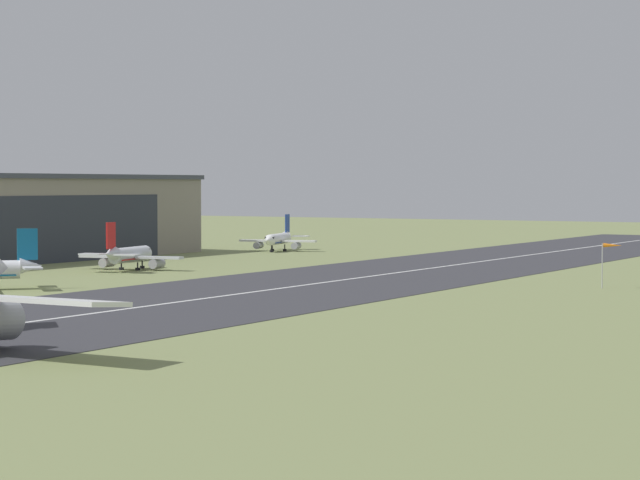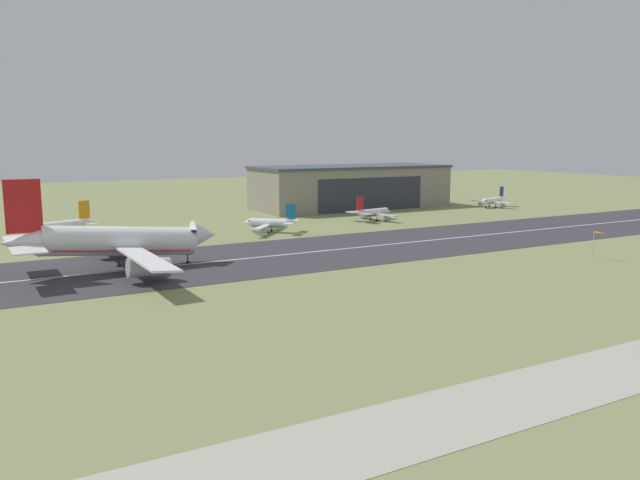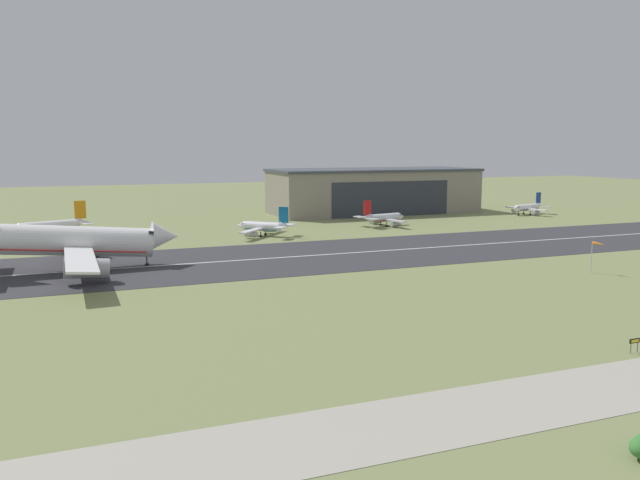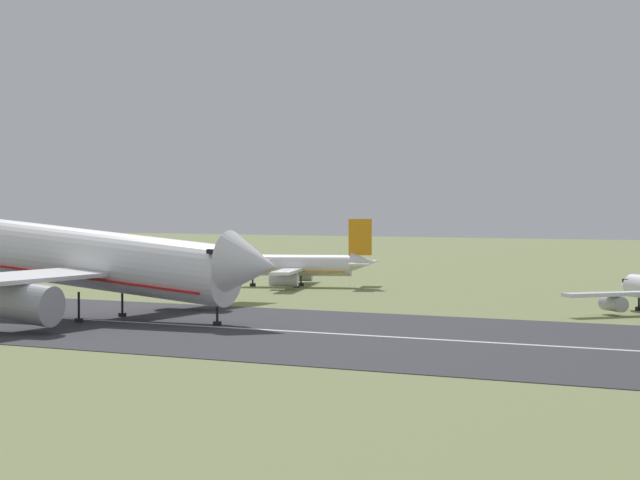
% 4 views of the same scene
% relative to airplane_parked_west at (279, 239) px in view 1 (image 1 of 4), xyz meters
% --- Properties ---
extents(ground_plane, '(691.07, 691.07, 0.00)m').
position_rel_airplane_parked_west_xyz_m(ground_plane, '(-101.50, -104.81, -2.55)').
color(ground_plane, '#7A8451').
extents(runway_strip, '(451.07, 41.09, 0.06)m').
position_rel_airplane_parked_west_xyz_m(runway_strip, '(-101.50, -52.83, -2.52)').
color(runway_strip, '#333338').
rests_on(runway_strip, ground_plane).
extents(runway_centreline, '(405.97, 0.70, 0.01)m').
position_rel_airplane_parked_west_xyz_m(runway_centreline, '(-101.50, -52.83, -2.48)').
color(runway_centreline, silver).
rests_on(runway_centreline, runway_strip).
extents(hangar_building, '(77.25, 29.49, 16.42)m').
position_rel_airplane_parked_west_xyz_m(hangar_building, '(-48.93, 27.02, 5.68)').
color(hangar_building, gray).
rests_on(hangar_building, ground_plane).
extents(airplane_parked_west, '(17.29, 17.05, 7.85)m').
position_rel_airplane_parked_west_xyz_m(airplane_parked_west, '(0.00, 0.00, 0.00)').
color(airplane_parked_west, white).
rests_on(airplane_parked_west, ground_plane).
extents(airplane_parked_far_east, '(17.16, 18.84, 8.27)m').
position_rel_airplane_parked_west_xyz_m(airplane_parked_far_east, '(-63.93, -10.86, -0.02)').
color(airplane_parked_far_east, silver).
rests_on(airplane_parked_far_east, ground_plane).
extents(windsock_pole, '(1.08, 2.75, 6.30)m').
position_rel_airplane_parked_west_xyz_m(windsock_pole, '(-59.07, -92.18, 3.11)').
color(windsock_pole, '#B7B7BC').
rests_on(windsock_pole, ground_plane).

